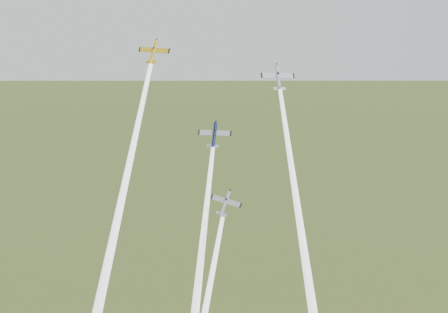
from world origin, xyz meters
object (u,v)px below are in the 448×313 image
at_px(plane_yellow, 154,52).
at_px(plane_silver_right, 278,77).
at_px(plane_silver_low, 225,203).
at_px(plane_navy, 214,135).

distance_m(plane_yellow, plane_silver_right, 29.78).
bearing_deg(plane_silver_low, plane_yellow, 163.49).
height_order(plane_navy, plane_silver_right, plane_silver_right).
xyz_separation_m(plane_yellow, plane_silver_right, (28.63, 5.18, -6.38)).
bearing_deg(plane_yellow, plane_navy, 25.88).
bearing_deg(plane_silver_right, plane_navy, -177.89).
relative_size(plane_silver_right, plane_silver_low, 1.17).
distance_m(plane_navy, plane_silver_right, 20.26).
bearing_deg(plane_yellow, plane_silver_right, 26.50).
relative_size(plane_yellow, plane_navy, 0.91).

